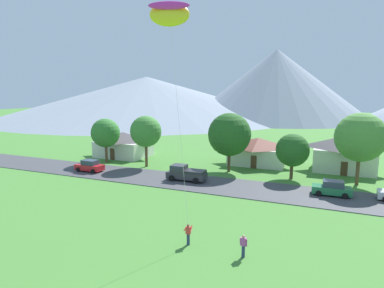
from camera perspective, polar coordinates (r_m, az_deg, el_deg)
The scene contains 16 objects.
road_strip at distance 40.49m, azimuth 7.91°, elevation -7.59°, with size 160.00×7.65×0.08m, color #424247.
mountain_central_ridge at distance 154.69m, azimuth -7.95°, elevation 8.18°, with size 135.21×135.21×18.81m, color gray.
mountain_far_east_ridge at distance 146.18m, azimuth 14.55°, elevation 10.10°, with size 77.12×77.12×29.83m, color gray.
house_leftmost at distance 53.62m, azimuth 11.57°, elevation -1.15°, with size 9.44×6.87×4.34m.
house_left_center at distance 60.30m, azimuth -11.97°, elevation 0.02°, with size 9.49×7.37×4.46m.
house_right_center at distance 53.23m, azimuth 25.22°, elevation -1.39°, with size 9.03×7.32×5.26m.
tree_near_left at distance 55.31m, azimuth -15.00°, elevation 1.89°, with size 4.75×4.75×7.36m.
tree_left_of_center at distance 50.85m, azimuth -8.14°, elevation 2.19°, with size 4.88×4.88×8.04m.
tree_right_of_center at distance 45.34m, azimuth 17.28°, elevation -1.06°, with size 4.43×4.43×6.16m.
tree_near_right at distance 45.25m, azimuth 27.55°, elevation 1.06°, with size 6.12×6.12×9.16m.
tree_far_right at distance 47.42m, azimuth 6.62°, elevation 1.66°, with size 6.29×6.29×8.68m.
parked_car_green_west_end at distance 40.14m, azimuth 23.44°, elevation -7.19°, with size 4.27×2.21×1.68m.
parked_car_red_mid_east at distance 50.17m, azimuth -17.58°, elevation -3.70°, with size 4.21×2.09×1.68m.
pickup_truck_charcoal_west_side at distance 42.96m, azimuth -1.14°, elevation -5.12°, with size 5.24×2.40×1.99m.
kite_flyer_with_kite at distance 26.88m, azimuth -3.93°, elevation 21.34°, with size 4.50×3.54×18.58m.
watcher_person at distance 24.27m, azimuth 9.05°, elevation -17.25°, with size 0.56×0.24×1.68m.
Camera 1 is at (9.95, -11.01, 11.60)m, focal length 30.26 mm.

